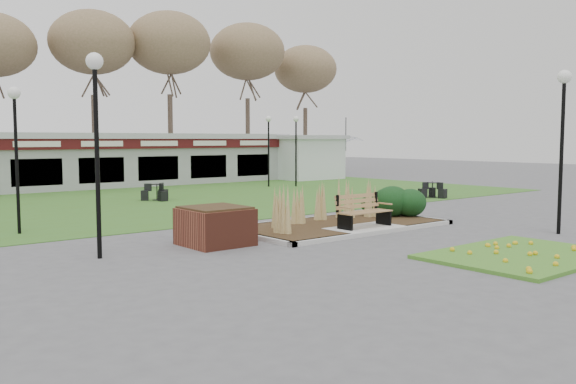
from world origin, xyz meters
TOP-DOWN VIEW (x-y plane):
  - ground at (0.00, 0.00)m, footprint 100.00×100.00m
  - lawn at (0.00, 12.00)m, footprint 34.00×16.00m
  - flower_bed at (0.00, -4.60)m, footprint 4.20×3.00m
  - planting_bed at (1.27, 1.35)m, footprint 6.75×3.40m
  - park_bench at (0.00, 0.25)m, footprint 1.70×0.66m
  - brick_planter at (-4.40, 1.00)m, footprint 1.50×1.50m
  - food_pavilion at (0.00, 19.96)m, footprint 24.60×3.40m
  - service_hut at (13.50, 18.00)m, footprint 4.40×3.40m
  - tree_backdrop at (0.00, 28.00)m, footprint 47.24×5.24m
  - lamp_post_near_left at (-7.25, 1.18)m, footprint 0.37×0.37m
  - lamp_post_near_right at (3.81, -3.50)m, footprint 0.37×0.37m
  - lamp_post_mid_left at (-7.62, 5.82)m, footprint 0.33×0.33m
  - lamp_post_mid_right at (7.67, 14.49)m, footprint 0.32×0.32m
  - lamp_post_far_right at (8.88, 13.64)m, footprint 0.32×0.32m
  - bistro_set_b at (-0.47, 11.64)m, footprint 1.30×1.13m
  - bistro_set_c at (9.44, 5.00)m, footprint 1.24×1.17m
  - patio_umbrella at (16.00, 17.00)m, footprint 2.41×2.45m

SIDE VIEW (x-z plane):
  - ground at x=0.00m, z-range 0.00..0.00m
  - lawn at x=0.00m, z-range 0.00..0.02m
  - flower_bed at x=0.00m, z-range -0.01..0.15m
  - bistro_set_c at x=9.44m, z-range -0.09..0.58m
  - bistro_set_b at x=-0.47m, z-range -0.10..0.59m
  - planting_bed at x=1.27m, z-range -0.27..1.00m
  - brick_planter at x=-4.40m, z-range 0.00..0.95m
  - park_bench at x=0.00m, z-range 0.12..1.05m
  - service_hut at x=13.50m, z-range 0.04..2.86m
  - food_pavilion at x=0.00m, z-range 0.03..2.93m
  - patio_umbrella at x=16.00m, z-range 0.39..3.27m
  - lamp_post_far_right at x=8.88m, z-range 0.87..4.69m
  - lamp_post_mid_right at x=7.67m, z-range 0.88..4.70m
  - lamp_post_mid_left at x=-7.62m, z-range 0.91..4.90m
  - lamp_post_near_left at x=-7.25m, z-range 1.01..5.43m
  - lamp_post_near_right at x=3.81m, z-range 1.02..5.45m
  - tree_backdrop at x=0.00m, z-range 3.18..13.54m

